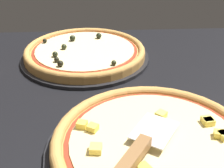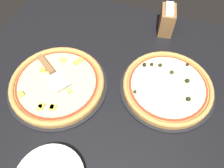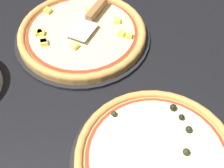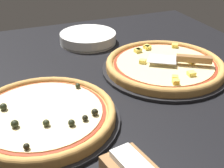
{
  "view_description": "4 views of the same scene",
  "coord_description": "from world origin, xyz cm",
  "px_view_note": "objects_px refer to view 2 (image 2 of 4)",
  "views": [
    {
      "loc": [
        -10.64,
        -57.1,
        40.47
      ],
      "look_at": [
        -6.71,
        9.16,
        3.0
      ],
      "focal_mm": 50.0,
      "sensor_mm": 36.0,
      "label": 1
    },
    {
      "loc": [
        40.14,
        25.85,
        76.54
      ],
      "look_at": [
        -6.71,
        9.16,
        3.0
      ],
      "focal_mm": 35.0,
      "sensor_mm": 36.0,
      "label": 2
    },
    {
      "loc": [
        -0.3,
        59.85,
        66.04
      ],
      "look_at": [
        -6.71,
        9.16,
        3.0
      ],
      "focal_mm": 50.0,
      "sensor_mm": 36.0,
      "label": 3
    },
    {
      "loc": [
        -79.59,
        39.05,
        46.45
      ],
      "look_at": [
        -6.71,
        9.16,
        3.0
      ],
      "focal_mm": 50.0,
      "sensor_mm": 36.0,
      "label": 4
    }
  ],
  "objects_px": {
    "pizza_front": "(57,84)",
    "serving_spatula": "(49,68)",
    "napkin_holder": "(167,20)",
    "pizza_back": "(168,86)"
  },
  "relations": [
    {
      "from": "pizza_back",
      "to": "serving_spatula",
      "type": "height_order",
      "value": "serving_spatula"
    },
    {
      "from": "pizza_back",
      "to": "napkin_holder",
      "type": "height_order",
      "value": "napkin_holder"
    },
    {
      "from": "pizza_front",
      "to": "pizza_back",
      "type": "height_order",
      "value": "pizza_back"
    },
    {
      "from": "serving_spatula",
      "to": "napkin_holder",
      "type": "distance_m",
      "value": 0.6
    },
    {
      "from": "pizza_back",
      "to": "napkin_holder",
      "type": "relative_size",
      "value": 2.7
    },
    {
      "from": "pizza_front",
      "to": "serving_spatula",
      "type": "bearing_deg",
      "value": -128.41
    },
    {
      "from": "pizza_back",
      "to": "pizza_front",
      "type": "bearing_deg",
      "value": -72.02
    },
    {
      "from": "pizza_front",
      "to": "serving_spatula",
      "type": "relative_size",
      "value": 2.01
    },
    {
      "from": "pizza_front",
      "to": "pizza_back",
      "type": "xyz_separation_m",
      "value": [
        -0.14,
        0.43,
        0.0
      ]
    },
    {
      "from": "napkin_holder",
      "to": "serving_spatula",
      "type": "bearing_deg",
      "value": -42.08
    }
  ]
}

